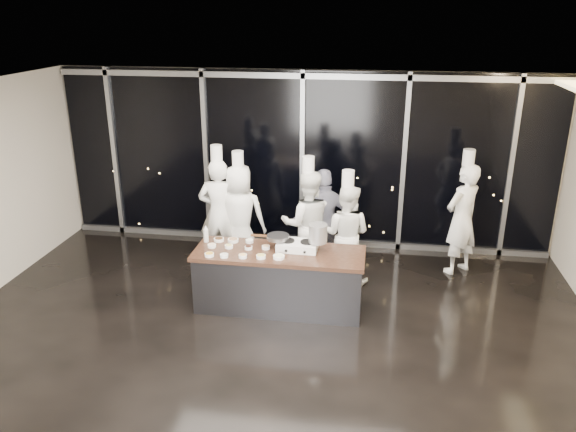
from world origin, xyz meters
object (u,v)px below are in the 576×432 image
chef_center (308,223)px  frying_pan (277,237)px  guest (324,222)px  chef_side (462,218)px  stock_pot (318,233)px  demo_counter (279,279)px  stove (297,245)px  chef_right (346,233)px  chef_left (240,215)px  chef_far_left (219,212)px

chef_center → frying_pan: bearing=63.2°
chef_center → guest: bearing=-161.6°
chef_side → chef_center: bearing=-30.9°
stock_pot → frying_pan: bearing=177.2°
chef_side → frying_pan: bearing=-13.5°
frying_pan → chef_side: bearing=29.9°
demo_counter → stove: stove is taller
frying_pan → stock_pot: bearing=-1.6°
frying_pan → chef_right: chef_right is taller
stock_pot → guest: 1.24m
chef_center → chef_right: 0.65m
stove → chef_center: 1.06m
demo_counter → stock_pot: 0.91m
demo_counter → stove: (0.25, 0.12, 0.51)m
demo_counter → guest: bearing=68.2°
chef_side → chef_left: bearing=-37.5°
frying_pan → chef_left: bearing=126.3°
stove → guest: 1.24m
demo_counter → chef_side: chef_side is taller
demo_counter → chef_center: size_ratio=1.22×
chef_right → chef_left: bearing=3.3°
stock_pot → chef_far_left: size_ratio=0.13×
stove → frying_pan: frying_pan is taller
demo_counter → chef_side: size_ratio=1.17×
chef_left → chef_side: (3.67, 0.30, 0.05)m
frying_pan → chef_center: bearing=74.4°
chef_far_left → guest: bearing=176.3°
stove → chef_side: chef_side is taller
stock_pot → chef_right: chef_right is taller
demo_counter → frying_pan: (-0.05, 0.14, 0.61)m
stock_pot → guest: (-0.02, 1.21, -0.28)m
chef_far_left → chef_center: size_ratio=1.05×
demo_counter → stock_pot: bearing=11.5°
chef_far_left → chef_side: 4.02m
stock_pot → guest: size_ratio=0.15×
stove → stock_pot: stock_pot is taller
stove → chef_center: chef_center is taller
chef_far_left → chef_right: (2.15, -0.28, -0.13)m
guest → chef_side: size_ratio=0.85×
chef_center → guest: size_ratio=1.13×
chef_right → stock_pot: bearing=82.7°
stove → chef_center: bearing=90.3°
stove → frying_pan: bearing=176.5°
stove → chef_right: size_ratio=0.32×
frying_pan → chef_right: (0.95, 0.89, -0.24)m
stock_pot → chef_right: (0.36, 0.92, -0.35)m
stock_pot → demo_counter: bearing=-168.5°
frying_pan → chef_left: 1.51m
stock_pot → stove: bearing=179.1°
frying_pan → chef_left: chef_left is taller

